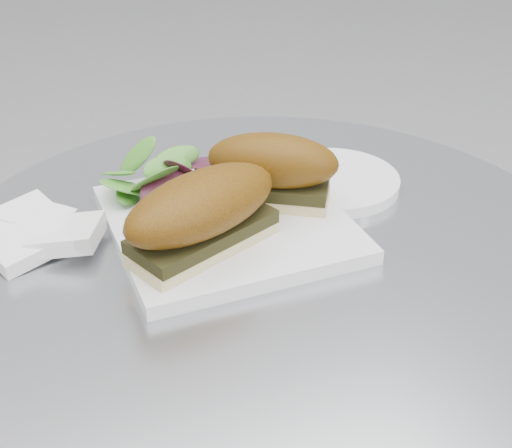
{
  "coord_description": "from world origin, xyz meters",
  "views": [
    {
      "loc": [
        -0.27,
        -0.56,
        1.14
      ],
      "look_at": [
        -0.01,
        -0.01,
        0.77
      ],
      "focal_mm": 50.0,
      "sensor_mm": 36.0,
      "label": 1
    }
  ],
  "objects_px": {
    "plate": "(228,223)",
    "sandwich_left": "(202,212)",
    "saucer": "(333,181)",
    "sandwich_right": "(273,168)"
  },
  "relations": [
    {
      "from": "plate",
      "to": "sandwich_left",
      "type": "distance_m",
      "value": 0.08
    },
    {
      "from": "plate",
      "to": "saucer",
      "type": "xyz_separation_m",
      "value": [
        0.15,
        0.04,
        -0.0
      ]
    },
    {
      "from": "plate",
      "to": "sandwich_right",
      "type": "relative_size",
      "value": 1.58
    },
    {
      "from": "sandwich_left",
      "to": "sandwich_right",
      "type": "relative_size",
      "value": 1.25
    },
    {
      "from": "sandwich_left",
      "to": "saucer",
      "type": "distance_m",
      "value": 0.22
    },
    {
      "from": "saucer",
      "to": "sandwich_left",
      "type": "bearing_deg",
      "value": -157.37
    },
    {
      "from": "sandwich_left",
      "to": "saucer",
      "type": "xyz_separation_m",
      "value": [
        0.2,
        0.08,
        -0.05
      ]
    },
    {
      "from": "plate",
      "to": "sandwich_left",
      "type": "relative_size",
      "value": 1.26
    },
    {
      "from": "sandwich_right",
      "to": "sandwich_left",
      "type": "bearing_deg",
      "value": -116.99
    },
    {
      "from": "sandwich_left",
      "to": "saucer",
      "type": "relative_size",
      "value": 1.22
    }
  ]
}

